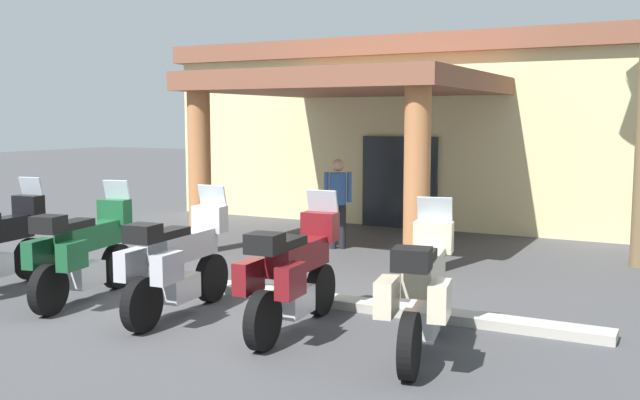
# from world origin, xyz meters

# --- Properties ---
(ground_plane) EXTENTS (80.00, 80.00, 0.00)m
(ground_plane) POSITION_xyz_m (0.00, 0.00, 0.00)
(ground_plane) COLOR #424244
(motel_building) EXTENTS (12.83, 10.56, 4.39)m
(motel_building) POSITION_xyz_m (0.02, 10.18, 2.24)
(motel_building) COLOR beige
(motel_building) RESTS_ON ground_plane
(motorcycle_green) EXTENTS (0.87, 2.20, 1.61)m
(motorcycle_green) POSITION_xyz_m (-1.39, -0.60, 0.70)
(motorcycle_green) COLOR black
(motorcycle_green) RESTS_ON ground_plane
(motorcycle_silver) EXTENTS (0.73, 2.21, 1.61)m
(motorcycle_silver) POSITION_xyz_m (0.24, -0.60, 0.70)
(motorcycle_silver) COLOR black
(motorcycle_silver) RESTS_ON ground_plane
(motorcycle_maroon) EXTENTS (0.73, 2.21, 1.61)m
(motorcycle_maroon) POSITION_xyz_m (1.87, -0.51, 0.70)
(motorcycle_maroon) COLOR black
(motorcycle_maroon) RESTS_ON ground_plane
(motorcycle_cream) EXTENTS (0.88, 2.20, 1.61)m
(motorcycle_cream) POSITION_xyz_m (3.50, -0.62, 0.70)
(motorcycle_cream) COLOR black
(motorcycle_cream) RESTS_ON ground_plane
(pedestrian) EXTENTS (0.48, 0.32, 1.73)m
(pedestrian) POSITION_xyz_m (-0.07, 4.64, 1.01)
(pedestrian) COLOR black
(pedestrian) RESTS_ON ground_plane
(curb_strip) EXTENTS (10.14, 0.36, 0.12)m
(curb_strip) POSITION_xyz_m (0.24, 0.77, 0.06)
(curb_strip) COLOR #ADA89E
(curb_strip) RESTS_ON ground_plane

